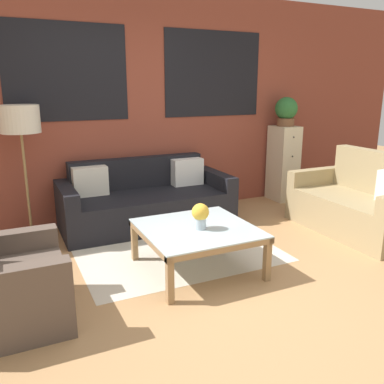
% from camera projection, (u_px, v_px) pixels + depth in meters
% --- Properties ---
extents(ground_plane, '(16.00, 16.00, 0.00)m').
position_uv_depth(ground_plane, '(245.00, 290.00, 3.39)').
color(ground_plane, '#AD7F51').
extents(wall_back_brick, '(8.40, 0.09, 2.80)m').
position_uv_depth(wall_back_brick, '(146.00, 105.00, 5.17)').
color(wall_back_brick, brown).
rests_on(wall_back_brick, ground_plane).
extents(rug, '(1.98, 1.78, 0.00)m').
position_uv_depth(rug, '(171.00, 245.00, 4.33)').
color(rug, beige).
rests_on(rug, ground_plane).
extents(couch_dark, '(2.03, 0.88, 0.78)m').
position_uv_depth(couch_dark, '(146.00, 202.00, 4.94)').
color(couch_dark, black).
rests_on(couch_dark, ground_plane).
extents(settee_vintage, '(0.80, 1.49, 0.92)m').
position_uv_depth(settee_vintage, '(359.00, 206.00, 4.69)').
color(settee_vintage, '#99845B').
rests_on(settee_vintage, ground_plane).
extents(armchair_corner, '(0.80, 0.84, 0.84)m').
position_uv_depth(armchair_corner, '(2.00, 287.00, 2.86)').
color(armchair_corner, brown).
rests_on(armchair_corner, ground_plane).
extents(coffee_table, '(0.98, 0.98, 0.41)m').
position_uv_depth(coffee_table, '(197.00, 233.00, 3.68)').
color(coffee_table, silver).
rests_on(coffee_table, ground_plane).
extents(floor_lamp, '(0.41, 0.41, 1.46)m').
position_uv_depth(floor_lamp, '(20.00, 124.00, 4.25)').
color(floor_lamp, olive).
rests_on(floor_lamp, ground_plane).
extents(drawer_cabinet, '(0.33, 0.41, 1.09)m').
position_uv_depth(drawer_cabinet, '(283.00, 163.00, 5.97)').
color(drawer_cabinet, beige).
rests_on(drawer_cabinet, ground_plane).
extents(potted_plant, '(0.32, 0.32, 0.41)m').
position_uv_depth(potted_plant, '(286.00, 111.00, 5.78)').
color(potted_plant, brown).
rests_on(potted_plant, drawer_cabinet).
extents(flower_vase, '(0.16, 0.16, 0.24)m').
position_uv_depth(flower_vase, '(200.00, 215.00, 3.59)').
color(flower_vase, '#ADBCC6').
rests_on(flower_vase, coffee_table).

